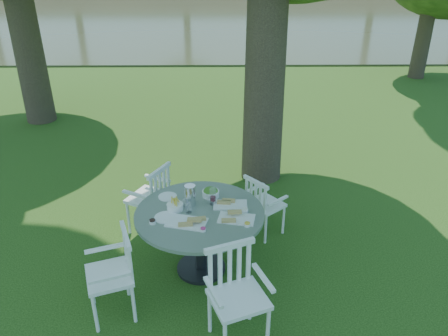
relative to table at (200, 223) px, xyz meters
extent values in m
plane|color=#16370B|center=(0.28, 0.72, -0.63)|extent=(140.00, 140.00, 0.00)
cylinder|color=black|center=(0.00, 0.00, -0.61)|extent=(0.56, 0.56, 0.04)
cylinder|color=black|center=(0.00, 0.00, -0.24)|extent=(0.12, 0.12, 0.70)
cylinder|color=slate|center=(0.00, 0.00, 0.13)|extent=(1.41, 1.41, 0.04)
cylinder|color=white|center=(1.04, 0.71, -0.43)|extent=(0.03, 0.03, 0.41)
cylinder|color=white|center=(0.81, 0.98, -0.43)|extent=(0.03, 0.03, 0.41)
cylinder|color=white|center=(0.79, 0.50, -0.43)|extent=(0.03, 0.03, 0.41)
cylinder|color=white|center=(0.56, 0.78, -0.43)|extent=(0.03, 0.03, 0.41)
cube|color=white|center=(0.80, 0.74, -0.21)|extent=(0.56, 0.56, 0.04)
cube|color=white|center=(0.66, 0.63, -0.02)|extent=(0.29, 0.34, 0.42)
cylinder|color=white|center=(-0.77, 1.10, -0.40)|extent=(0.04, 0.04, 0.46)
cylinder|color=white|center=(-0.96, 0.74, -0.40)|extent=(0.04, 0.04, 0.46)
cylinder|color=white|center=(-0.45, 0.93, -0.40)|extent=(0.04, 0.04, 0.46)
cylinder|color=white|center=(-0.63, 0.57, -0.40)|extent=(0.04, 0.04, 0.46)
cube|color=white|center=(-0.70, 0.83, -0.15)|extent=(0.59, 0.61, 0.04)
cube|color=white|center=(-0.52, 0.74, 0.06)|extent=(0.25, 0.44, 0.47)
cylinder|color=white|center=(-1.11, -0.53, -0.41)|extent=(0.04, 0.04, 0.46)
cylinder|color=white|center=(-0.97, -0.91, -0.41)|extent=(0.04, 0.04, 0.46)
cylinder|color=white|center=(-0.76, -0.41, -0.41)|extent=(0.04, 0.04, 0.46)
cylinder|color=white|center=(-0.63, -0.79, -0.41)|extent=(0.04, 0.04, 0.46)
cube|color=white|center=(-0.87, -0.66, -0.16)|extent=(0.56, 0.58, 0.04)
cube|color=white|center=(-0.68, -0.59, 0.06)|extent=(0.19, 0.45, 0.47)
cylinder|color=white|center=(0.65, -1.12, -0.39)|extent=(0.04, 0.04, 0.48)
cylinder|color=white|center=(0.12, -0.92, -0.39)|extent=(0.04, 0.04, 0.48)
cylinder|color=white|center=(0.51, -0.76, -0.39)|extent=(0.04, 0.04, 0.48)
cube|color=white|center=(0.38, -1.02, -0.13)|extent=(0.62, 0.59, 0.04)
cube|color=white|center=(0.31, -0.82, 0.09)|extent=(0.47, 0.22, 0.49)
cube|color=white|center=(-0.13, -0.21, 0.16)|extent=(0.46, 0.34, 0.02)
cube|color=white|center=(0.39, -0.14, 0.16)|extent=(0.42, 0.29, 0.02)
cube|color=white|center=(0.34, 0.13, 0.16)|extent=(0.38, 0.21, 0.02)
cylinder|color=white|center=(-0.36, -0.11, 0.15)|extent=(0.24, 0.24, 0.01)
cylinder|color=white|center=(-0.38, 0.33, 0.15)|extent=(0.21, 0.21, 0.01)
cylinder|color=white|center=(-0.27, 0.06, 0.18)|extent=(0.18, 0.18, 0.07)
cylinder|color=white|center=(0.12, 0.34, 0.18)|extent=(0.20, 0.20, 0.07)
cylinder|color=silver|center=(-0.11, 0.15, 0.27)|extent=(0.12, 0.12, 0.24)
cylinder|color=white|center=(0.14, 0.16, 0.25)|extent=(0.08, 0.08, 0.20)
cylinder|color=white|center=(-0.16, 0.10, 0.20)|extent=(0.06, 0.06, 0.11)
cylinder|color=white|center=(-0.12, 0.00, 0.20)|extent=(0.06, 0.06, 0.11)
cylinder|color=white|center=(0.05, -0.35, 0.16)|extent=(0.06, 0.06, 0.03)
cylinder|color=white|center=(0.50, -0.27, 0.16)|extent=(0.07, 0.07, 0.03)
cylinder|color=white|center=(0.49, 0.00, 0.16)|extent=(0.07, 0.07, 0.03)
cylinder|color=white|center=(-0.48, -0.21, 0.16)|extent=(0.07, 0.07, 0.03)
cube|color=#353A22|center=(0.28, 23.72, -0.63)|extent=(100.00, 28.00, 0.12)
camera|label=1|loc=(0.22, -4.01, 2.70)|focal=35.00mm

